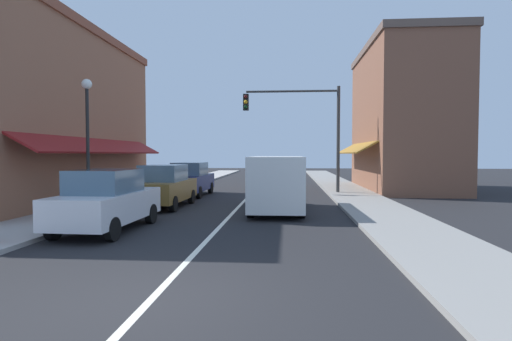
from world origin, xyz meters
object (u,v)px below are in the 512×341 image
(parked_car_third_left, at_px, (190,179))
(van_in_lane, at_px, (277,182))
(parked_car_second_left, at_px, (164,186))
(street_lamp_left_near, at_px, (87,124))
(parked_car_nearest_left, at_px, (107,201))
(traffic_signal_mast_arm, at_px, (305,121))

(parked_car_third_left, relative_size, van_in_lane, 0.80)
(parked_car_second_left, distance_m, parked_car_third_left, 4.68)
(street_lamp_left_near, bearing_deg, parked_car_nearest_left, -55.05)
(parked_car_nearest_left, height_order, parked_car_third_left, same)
(van_in_lane, distance_m, traffic_signal_mast_arm, 7.66)
(parked_car_nearest_left, relative_size, traffic_signal_mast_arm, 0.70)
(parked_car_third_left, bearing_deg, traffic_signal_mast_arm, 14.46)
(parked_car_second_left, bearing_deg, parked_car_nearest_left, -89.54)
(parked_car_nearest_left, height_order, traffic_signal_mast_arm, traffic_signal_mast_arm)
(parked_car_nearest_left, height_order, parked_car_second_left, same)
(parked_car_third_left, bearing_deg, parked_car_second_left, -88.13)
(parked_car_second_left, height_order, van_in_lane, van_in_lane)
(parked_car_third_left, bearing_deg, parked_car_nearest_left, -88.78)
(parked_car_third_left, distance_m, van_in_lane, 7.28)
(parked_car_third_left, distance_m, traffic_signal_mast_arm, 7.03)
(parked_car_nearest_left, distance_m, parked_car_third_left, 9.93)
(parked_car_nearest_left, height_order, van_in_lane, van_in_lane)
(parked_car_third_left, height_order, street_lamp_left_near, street_lamp_left_near)
(parked_car_third_left, relative_size, traffic_signal_mast_arm, 0.70)
(van_in_lane, xyz_separation_m, street_lamp_left_near, (-6.73, -1.58, 2.14))
(parked_car_second_left, xyz_separation_m, street_lamp_left_near, (-2.04, -2.43, 2.40))
(traffic_signal_mast_arm, distance_m, street_lamp_left_near, 11.79)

